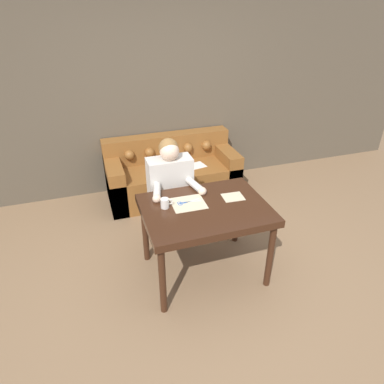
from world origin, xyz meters
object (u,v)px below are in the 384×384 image
at_px(dining_table, 205,215).
at_px(mug, 165,203).
at_px(person, 171,193).
at_px(couch, 172,174).
at_px(scissors, 185,203).

height_order(dining_table, mug, mug).
xyz_separation_m(dining_table, person, (-0.17, 0.58, -0.06)).
bearing_deg(couch, dining_table, -94.04).
bearing_deg(scissors, person, 91.85).
xyz_separation_m(person, mug, (-0.18, -0.48, 0.19)).
xyz_separation_m(dining_table, couch, (0.11, 1.62, -0.38)).
xyz_separation_m(couch, mug, (-0.46, -1.51, 0.51)).
height_order(couch, mug, mug).
distance_m(dining_table, person, 0.61).
bearing_deg(scissors, couch, 79.75).
bearing_deg(couch, person, -105.45).
relative_size(dining_table, person, 0.93).
distance_m(scissors, mug, 0.20).
relative_size(couch, mug, 15.38).
bearing_deg(mug, scissors, 5.75).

